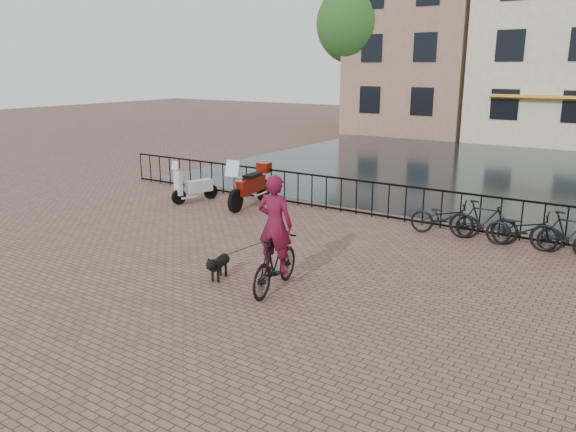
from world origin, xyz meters
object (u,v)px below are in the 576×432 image
Objects in this scene: cyclist at (275,240)px; scooter at (195,180)px; dog at (219,266)px; motorcycle at (250,181)px.

cyclist is 7.78m from scooter.
cyclist is at bearing -20.62° from scooter.
motorcycle reaches higher than dog.
cyclist reaches higher than motorcycle.
cyclist is 1.68× the size of scooter.
scooter reaches higher than dog.
cyclist is 3.10× the size of dog.
dog is 6.91m from scooter.
cyclist reaches higher than dog.
motorcycle is at bearing 29.90° from scooter.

